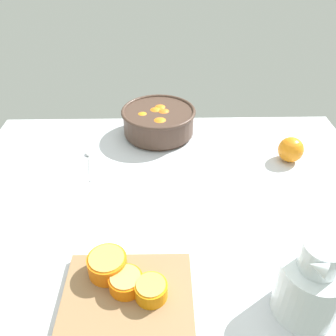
# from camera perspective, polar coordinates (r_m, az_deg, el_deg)

# --- Properties ---
(ground_plane) EXTENTS (1.23, 0.88, 0.03)m
(ground_plane) POSITION_cam_1_polar(r_m,az_deg,el_deg) (1.04, 0.44, -4.39)
(ground_plane) COLOR silver
(fruit_bowl) EXTENTS (0.26, 0.26, 0.10)m
(fruit_bowl) POSITION_cam_1_polar(r_m,az_deg,el_deg) (1.26, -1.56, 7.43)
(fruit_bowl) COLOR #473328
(fruit_bowl) RESTS_ON ground_plane
(juice_pitcher) EXTENTS (0.13, 0.16, 0.19)m
(juice_pitcher) POSITION_cam_1_polar(r_m,az_deg,el_deg) (0.78, 21.52, -17.35)
(juice_pitcher) COLOR white
(juice_pitcher) RESTS_ON ground_plane
(cutting_board) EXTENTS (0.27, 0.20, 0.02)m
(cutting_board) POSITION_cam_1_polar(r_m,az_deg,el_deg) (0.79, -6.38, -19.41)
(cutting_board) COLOR olive
(cutting_board) RESTS_ON ground_plane
(orange_half_0) EXTENTS (0.07, 0.07, 0.04)m
(orange_half_0) POSITION_cam_1_polar(r_m,az_deg,el_deg) (0.78, -6.73, -17.54)
(orange_half_0) COLOR orange
(orange_half_0) RESTS_ON cutting_board
(orange_half_1) EXTENTS (0.07, 0.07, 0.04)m
(orange_half_1) POSITION_cam_1_polar(r_m,az_deg,el_deg) (0.76, -2.71, -18.81)
(orange_half_1) COLOR orange
(orange_half_1) RESTS_ON cutting_board
(orange_half_2) EXTENTS (0.08, 0.08, 0.05)m
(orange_half_2) POSITION_cam_1_polar(r_m,az_deg,el_deg) (0.80, -9.62, -14.90)
(orange_half_2) COLOR orange
(orange_half_2) RESTS_ON cutting_board
(loose_orange_0) EXTENTS (0.08, 0.08, 0.08)m
(loose_orange_0) POSITION_cam_1_polar(r_m,az_deg,el_deg) (1.20, 18.94, 2.79)
(loose_orange_0) COLOR orange
(loose_orange_0) RESTS_ON ground_plane
(spoon) EXTENTS (0.04, 0.16, 0.01)m
(spoon) POSITION_cam_1_polar(r_m,az_deg,el_deg) (1.17, -12.43, 1.24)
(spoon) COLOR silver
(spoon) RESTS_ON ground_plane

